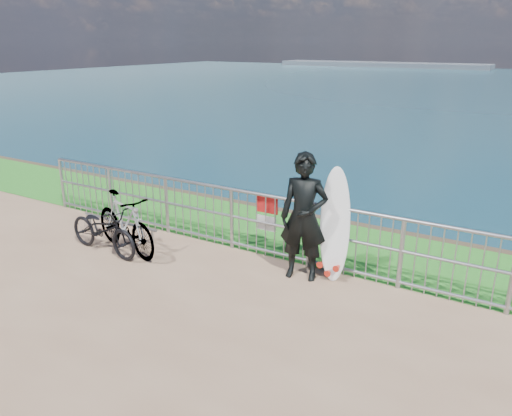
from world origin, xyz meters
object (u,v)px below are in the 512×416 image
Objects in this scene: surfer at (304,217)px; bicycle_far at (125,223)px; bicycle_near at (103,229)px; surfboard at (335,229)px.

bicycle_far is at bearing -179.91° from surfer.
surfboard is at bearing -67.72° from bicycle_near.
surfboard is at bearing 17.58° from surfer.
bicycle_near is 0.93× the size of bicycle_far.
bicycle_far is (-3.10, -0.69, -0.46)m from surfer.
bicycle_far reaches higher than bicycle_near.
bicycle_far is (0.30, 0.23, 0.10)m from bicycle_near.
surfer is at bearing -149.90° from surfboard.
surfboard is (0.41, 0.24, -0.19)m from surfer.
surfer is at bearing -62.69° from bicycle_far.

